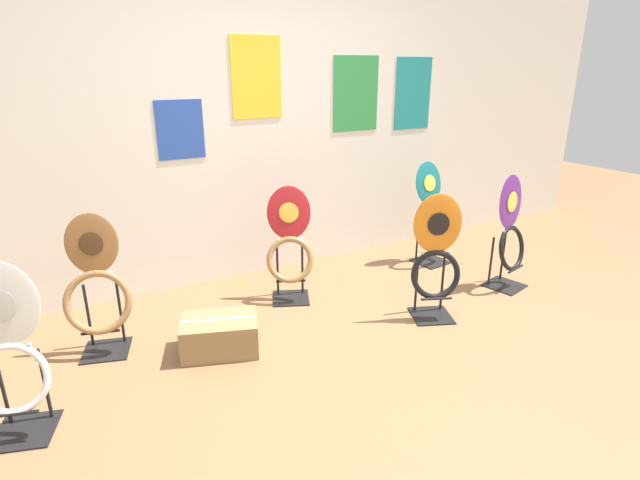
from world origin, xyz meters
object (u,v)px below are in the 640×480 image
(toilet_seat_display_crimson_swirl, at_px, (290,251))
(storage_box, at_px, (220,335))
(toilet_seat_display_woodgrain, at_px, (97,293))
(toilet_seat_display_white_plain, at_px, (9,359))
(toilet_seat_display_teal_sax, at_px, (433,216))
(toilet_seat_display_purple_note, at_px, (510,235))
(toilet_seat_display_orange_sun, at_px, (436,259))

(toilet_seat_display_crimson_swirl, distance_m, storage_box, 0.91)
(toilet_seat_display_crimson_swirl, height_order, storage_box, toilet_seat_display_crimson_swirl)
(toilet_seat_display_woodgrain, relative_size, storage_box, 1.62)
(toilet_seat_display_crimson_swirl, bearing_deg, storage_box, -147.99)
(toilet_seat_display_crimson_swirl, height_order, toilet_seat_display_white_plain, toilet_seat_display_white_plain)
(toilet_seat_display_teal_sax, bearing_deg, toilet_seat_display_purple_note, -76.60)
(toilet_seat_display_purple_note, bearing_deg, toilet_seat_display_teal_sax, 103.40)
(toilet_seat_display_woodgrain, distance_m, toilet_seat_display_crimson_swirl, 1.38)
(toilet_seat_display_white_plain, bearing_deg, toilet_seat_display_orange_sun, -1.84)
(toilet_seat_display_purple_note, bearing_deg, toilet_seat_display_white_plain, -179.58)
(toilet_seat_display_white_plain, xyz_separation_m, storage_box, (1.10, 0.24, -0.31))
(toilet_seat_display_purple_note, height_order, storage_box, toilet_seat_display_purple_note)
(toilet_seat_display_orange_sun, bearing_deg, storage_box, 167.74)
(toilet_seat_display_teal_sax, height_order, toilet_seat_display_crimson_swirl, toilet_seat_display_teal_sax)
(toilet_seat_display_woodgrain, bearing_deg, toilet_seat_display_purple_note, -10.66)
(toilet_seat_display_purple_note, distance_m, storage_box, 2.41)
(toilet_seat_display_teal_sax, height_order, storage_box, toilet_seat_display_teal_sax)
(toilet_seat_display_woodgrain, bearing_deg, toilet_seat_display_orange_sun, -17.61)
(toilet_seat_display_white_plain, bearing_deg, toilet_seat_display_purple_note, 0.42)
(toilet_seat_display_purple_note, distance_m, toilet_seat_display_orange_sun, 0.89)
(toilet_seat_display_teal_sax, bearing_deg, toilet_seat_display_woodgrain, -176.84)
(toilet_seat_display_woodgrain, bearing_deg, toilet_seat_display_teal_sax, 3.16)
(toilet_seat_display_crimson_swirl, height_order, toilet_seat_display_orange_sun, toilet_seat_display_orange_sun)
(toilet_seat_display_crimson_swirl, bearing_deg, toilet_seat_display_woodgrain, -175.65)
(toilet_seat_display_woodgrain, xyz_separation_m, storage_box, (0.64, -0.35, -0.30))
(toilet_seat_display_teal_sax, relative_size, toilet_seat_display_orange_sun, 1.01)
(toilet_seat_display_crimson_swirl, xyz_separation_m, storage_box, (-0.73, -0.46, -0.29))
(toilet_seat_display_teal_sax, relative_size, storage_box, 1.66)
(toilet_seat_display_purple_note, relative_size, toilet_seat_display_orange_sun, 1.02)
(toilet_seat_display_woodgrain, bearing_deg, storage_box, -28.81)
(toilet_seat_display_woodgrain, height_order, toilet_seat_display_crimson_swirl, toilet_seat_display_woodgrain)
(toilet_seat_display_orange_sun, bearing_deg, toilet_seat_display_white_plain, 178.16)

